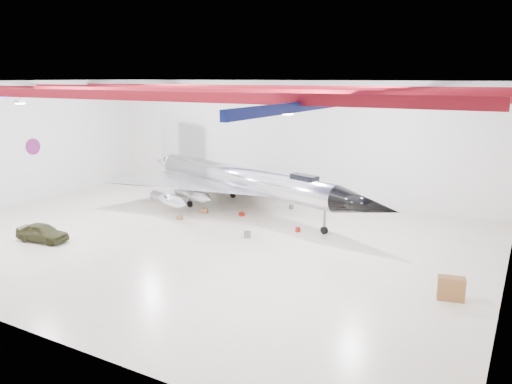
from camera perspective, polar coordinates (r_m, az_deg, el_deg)
The scene contains 16 objects.
floor at distance 36.52m, azimuth -6.77°, elevation -5.11°, with size 40.00×40.00×0.00m, color beige.
wall_back at distance 47.99m, azimuth 3.67°, elevation 6.05°, with size 40.00×40.00×0.00m, color silver.
wall_left at distance 49.63m, azimuth -26.06°, elevation 4.99°, with size 30.00×30.00×0.00m, color silver.
ceiling at distance 34.73m, azimuth -7.26°, elevation 12.42°, with size 40.00×40.00×0.00m, color #0A0F38.
ceiling_structure at distance 34.74m, azimuth -7.23°, elevation 11.30°, with size 39.50×29.50×1.08m.
wall_roundel at distance 50.80m, azimuth -24.13°, elevation 4.76°, with size 1.50×1.50×0.10m, color #B21414.
jet_aircraft at distance 42.71m, azimuth -1.74°, elevation 1.18°, with size 27.72×20.28×7.76m.
jeep at distance 38.18m, azimuth -23.23°, elevation -4.27°, with size 1.54×3.83×1.31m, color #34351A.
desk at distance 28.15m, azimuth 21.39°, elevation -10.23°, with size 1.35×0.68×1.24m, color brown.
crate_ply at distance 40.95m, azimuth -8.71°, elevation -2.93°, with size 0.45×0.36×0.32m, color olive.
toolbox_red at distance 41.58m, azimuth -1.63°, elevation -2.55°, with size 0.42×0.34×0.30m, color maroon.
engine_drum at distance 36.01m, azimuth -1.01°, elevation -4.89°, with size 0.51×0.51×0.46m, color #59595B.
crate_small at distance 47.06m, azimuth -9.97°, elevation -0.91°, with size 0.40×0.32×0.28m, color #59595B.
tool_chest at distance 37.51m, azimuth 4.81°, elevation -4.29°, with size 0.39×0.39×0.35m, color maroon.
oil_barrel at distance 42.62m, azimuth -5.93°, elevation -2.14°, with size 0.59×0.47×0.41m, color olive.
spares_box at distance 43.90m, azimuth 4.05°, elevation -1.69°, with size 0.41×0.41×0.37m, color #59595B.
Camera 1 is at (20.60, -27.95, 11.30)m, focal length 35.00 mm.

